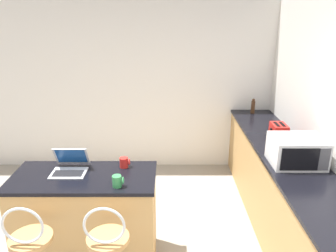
{
  "coord_description": "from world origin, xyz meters",
  "views": [
    {
      "loc": [
        0.4,
        -2.09,
        2.37
      ],
      "look_at": [
        0.39,
        1.7,
        1.04
      ],
      "focal_mm": 35.0,
      "sensor_mm": 36.0,
      "label": 1
    }
  ],
  "objects_px": {
    "toaster": "(280,132)",
    "mug_red": "(125,162)",
    "mug_blue": "(275,126)",
    "pepper_mill": "(254,106)",
    "microwave": "(298,151)",
    "mug_green": "(118,181)",
    "laptop": "(71,165)"
  },
  "relations": [
    {
      "from": "toaster",
      "to": "mug_blue",
      "type": "height_order",
      "value": "toaster"
    },
    {
      "from": "toaster",
      "to": "mug_red",
      "type": "relative_size",
      "value": 2.44
    },
    {
      "from": "pepper_mill",
      "to": "microwave",
      "type": "bearing_deg",
      "value": -89.75
    },
    {
      "from": "microwave",
      "to": "laptop",
      "type": "bearing_deg",
      "value": -176.01
    },
    {
      "from": "toaster",
      "to": "mug_green",
      "type": "relative_size",
      "value": 2.36
    },
    {
      "from": "mug_blue",
      "to": "mug_red",
      "type": "height_order",
      "value": "mug_blue"
    },
    {
      "from": "mug_red",
      "to": "microwave",
      "type": "bearing_deg",
      "value": 2.47
    },
    {
      "from": "microwave",
      "to": "toaster",
      "type": "height_order",
      "value": "microwave"
    },
    {
      "from": "mug_blue",
      "to": "microwave",
      "type": "bearing_deg",
      "value": -95.42
    },
    {
      "from": "mug_blue",
      "to": "mug_green",
      "type": "height_order",
      "value": "mug_green"
    },
    {
      "from": "microwave",
      "to": "toaster",
      "type": "relative_size",
      "value": 2.06
    },
    {
      "from": "mug_green",
      "to": "microwave",
      "type": "bearing_deg",
      "value": 14.8
    },
    {
      "from": "mug_blue",
      "to": "mug_green",
      "type": "relative_size",
      "value": 0.97
    },
    {
      "from": "mug_blue",
      "to": "pepper_mill",
      "type": "xyz_separation_m",
      "value": [
        -0.1,
        0.71,
        0.05
      ]
    },
    {
      "from": "mug_red",
      "to": "mug_green",
      "type": "bearing_deg",
      "value": -91.65
    },
    {
      "from": "toaster",
      "to": "mug_blue",
      "type": "xyz_separation_m",
      "value": [
        0.07,
        0.37,
        -0.05
      ]
    },
    {
      "from": "toaster",
      "to": "pepper_mill",
      "type": "relative_size",
      "value": 1.09
    },
    {
      "from": "laptop",
      "to": "mug_blue",
      "type": "relative_size",
      "value": 3.22
    },
    {
      "from": "mug_blue",
      "to": "pepper_mill",
      "type": "bearing_deg",
      "value": 98.23
    },
    {
      "from": "toaster",
      "to": "laptop",
      "type": "bearing_deg",
      "value": -160.56
    },
    {
      "from": "microwave",
      "to": "mug_blue",
      "type": "height_order",
      "value": "microwave"
    },
    {
      "from": "laptop",
      "to": "pepper_mill",
      "type": "height_order",
      "value": "pepper_mill"
    },
    {
      "from": "laptop",
      "to": "pepper_mill",
      "type": "bearing_deg",
      "value": 40.45
    },
    {
      "from": "laptop",
      "to": "microwave",
      "type": "distance_m",
      "value": 2.2
    },
    {
      "from": "laptop",
      "to": "toaster",
      "type": "xyz_separation_m",
      "value": [
        2.22,
        0.78,
        0.04
      ]
    },
    {
      "from": "mug_blue",
      "to": "toaster",
      "type": "bearing_deg",
      "value": -100.55
    },
    {
      "from": "microwave",
      "to": "mug_green",
      "type": "height_order",
      "value": "microwave"
    },
    {
      "from": "mug_blue",
      "to": "mug_green",
      "type": "bearing_deg",
      "value": -141.05
    },
    {
      "from": "microwave",
      "to": "toaster",
      "type": "bearing_deg",
      "value": 87.64
    },
    {
      "from": "toaster",
      "to": "mug_green",
      "type": "bearing_deg",
      "value": -147.98
    },
    {
      "from": "toaster",
      "to": "pepper_mill",
      "type": "distance_m",
      "value": 1.08
    },
    {
      "from": "laptop",
      "to": "microwave",
      "type": "xyz_separation_m",
      "value": [
        2.19,
        0.15,
        0.08
      ]
    }
  ]
}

